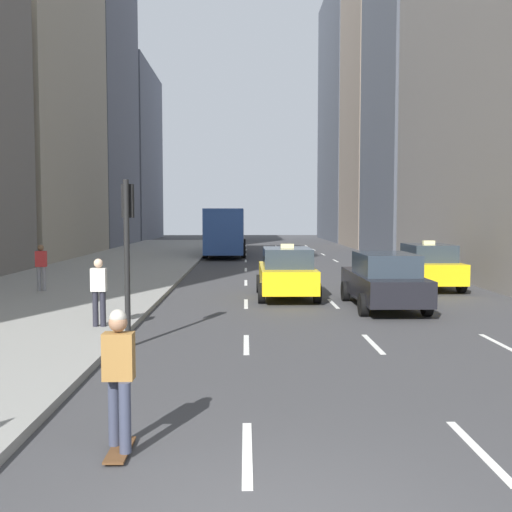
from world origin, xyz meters
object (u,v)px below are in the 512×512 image
pedestrian_far_walking (41,265)px  traffic_light_pole (127,235)px  city_bus (226,230)px  skateboarder (119,375)px  taxi_second (287,272)px  pedestrian_mid_block (99,289)px  taxi_lead (427,266)px  sedan_black_near (384,280)px

pedestrian_far_walking → traffic_light_pole: bearing=-60.7°
city_bus → skateboarder: bearing=-90.2°
taxi_second → pedestrian_far_walking: 8.73m
pedestrian_far_walking → taxi_second: bearing=-5.8°
pedestrian_mid_block → pedestrian_far_walking: same height
pedestrian_far_walking → traffic_light_pole: (4.73, -8.44, 1.34)m
pedestrian_far_walking → traffic_light_pole: size_ratio=0.46×
taxi_second → pedestrian_mid_block: size_ratio=2.67×
taxi_lead → sedan_black_near: size_ratio=0.91×
pedestrian_mid_block → pedestrian_far_walking: 7.83m
sedan_black_near → skateboarder: size_ratio=2.78×
taxi_lead → pedestrian_mid_block: size_ratio=2.67×
sedan_black_near → pedestrian_far_walking: bearing=164.2°
city_bus → pedestrian_far_walking: bearing=-105.4°
skateboarder → pedestrian_far_walking: 15.44m
skateboarder → pedestrian_far_walking: size_ratio=1.06×
sedan_black_near → city_bus: 25.15m
taxi_lead → skateboarder: (-8.52, -15.94, 0.08)m
taxi_second → sedan_black_near: (2.80, -2.38, -0.01)m
taxi_second → skateboarder: size_ratio=2.52×
taxi_lead → taxi_second: size_ratio=1.00×
skateboarder → traffic_light_pole: (-1.03, 5.88, 1.45)m
taxi_lead → traffic_light_pole: 13.95m
sedan_black_near → pedestrian_mid_block: size_ratio=2.94×
sedan_black_near → pedestrian_far_walking: pedestrian_far_walking is taller
city_bus → skateboarder: (-0.11, -35.57, -0.82)m
taxi_lead → taxi_second: 6.13m
pedestrian_far_walking → traffic_light_pole: 9.77m
taxi_lead → pedestrian_mid_block: (-10.56, -8.51, 0.19)m
taxi_lead → pedestrian_mid_block: taxi_lead is taller
traffic_light_pole → skateboarder: bearing=-80.1°
taxi_second → pedestrian_mid_block: (-4.96, -6.02, 0.19)m
sedan_black_near → pedestrian_far_walking: size_ratio=2.94×
taxi_second → sedan_black_near: taxi_second is taller
sedan_black_near → skateboarder: skateboarder is taller
taxi_lead → city_bus: city_bus is taller
skateboarder → pedestrian_mid_block: 7.71m
sedan_black_near → city_bus: bearing=102.9°
traffic_light_pole → pedestrian_mid_block: bearing=123.2°
skateboarder → taxi_second: bearing=77.8°
traffic_light_pole → taxi_second: bearing=62.4°
taxi_second → traffic_light_pole: size_ratio=1.22×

